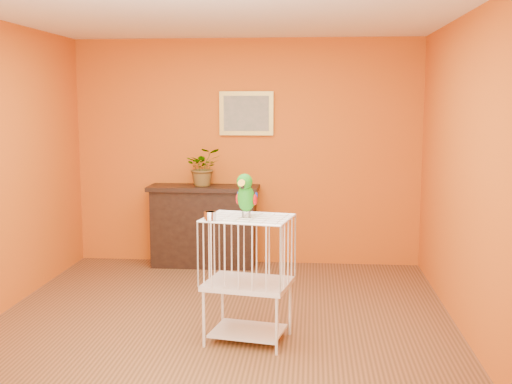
# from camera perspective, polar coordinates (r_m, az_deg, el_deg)

# --- Properties ---
(ground) EXTENTS (4.50, 4.50, 0.00)m
(ground) POSITION_cam_1_polar(r_m,az_deg,el_deg) (5.52, -3.25, -11.94)
(ground) COLOR brown
(ground) RESTS_ON ground
(room_shell) EXTENTS (4.50, 4.50, 4.50)m
(room_shell) POSITION_cam_1_polar(r_m,az_deg,el_deg) (5.20, -3.39, 4.70)
(room_shell) COLOR #C95712
(room_shell) RESTS_ON ground
(console_cabinet) EXTENTS (1.25, 0.45, 0.93)m
(console_cabinet) POSITION_cam_1_polar(r_m,az_deg,el_deg) (7.41, -4.66, -3.02)
(console_cabinet) COLOR black
(console_cabinet) RESTS_ON ground
(potted_plant) EXTENTS (0.50, 0.52, 0.34)m
(potted_plant) POSITION_cam_1_polar(r_m,az_deg,el_deg) (7.27, -4.73, 1.83)
(potted_plant) COLOR #26722D
(potted_plant) RESTS_ON console_cabinet
(framed_picture) EXTENTS (0.62, 0.04, 0.50)m
(framed_picture) POSITION_cam_1_polar(r_m,az_deg,el_deg) (7.39, -0.86, 7.00)
(framed_picture) COLOR gold
(framed_picture) RESTS_ON room_shell
(birdcage) EXTENTS (0.73, 0.61, 1.00)m
(birdcage) POSITION_cam_1_polar(r_m,az_deg,el_deg) (5.07, -0.72, -7.59)
(birdcage) COLOR white
(birdcage) RESTS_ON ground
(feed_cup) EXTENTS (0.09, 0.09, 0.06)m
(feed_cup) POSITION_cam_1_polar(r_m,az_deg,el_deg) (4.84, -4.10, -2.12)
(feed_cup) COLOR silver
(feed_cup) RESTS_ON birdcage
(parrot) EXTENTS (0.18, 0.31, 0.35)m
(parrot) POSITION_cam_1_polar(r_m,az_deg,el_deg) (4.94, -0.90, -0.26)
(parrot) COLOR #59544C
(parrot) RESTS_ON birdcage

